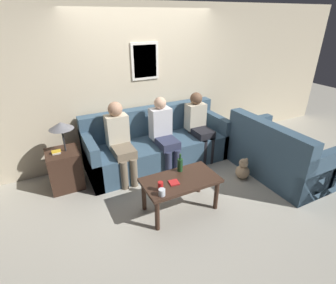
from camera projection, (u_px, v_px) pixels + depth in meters
The scene contains 14 objects.
ground_plane at pixel (171, 176), 4.31m from camera, with size 16.00×16.00×0.00m, color #ADA899.
wall_back at pixel (145, 85), 4.55m from camera, with size 9.00×0.08×2.60m.
couch_main at pixel (157, 145), 4.60m from camera, with size 2.45×0.89×0.95m.
couch_side at pixel (277, 156), 4.24m from camera, with size 0.89×1.58×0.95m.
coffee_table at pixel (180, 184), 3.42m from camera, with size 0.99×0.54×0.48m.
side_table_with_lamp at pixel (65, 166), 3.92m from camera, with size 0.47×0.47×1.05m.
wine_bottle at pixel (180, 165), 3.53m from camera, with size 0.07×0.07×0.26m.
drinking_glass at pixel (162, 192), 3.07m from camera, with size 0.08×0.08×0.09m.
book_stack at pixel (174, 183), 3.30m from camera, with size 0.14×0.13×0.02m.
soda_can at pixel (160, 186), 3.14m from camera, with size 0.07×0.07×0.12m.
person_left at pixel (120, 139), 4.03m from camera, with size 0.34×0.63×1.23m.
person_middle at pixel (164, 132), 4.29m from camera, with size 0.34×0.61×1.22m.
person_right at pixel (199, 123), 4.65m from camera, with size 0.34×0.61×1.19m.
teddy_bear at pixel (243, 170), 4.21m from camera, with size 0.22×0.22×0.35m.
Camera 1 is at (-1.69, -3.21, 2.39)m, focal length 28.00 mm.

